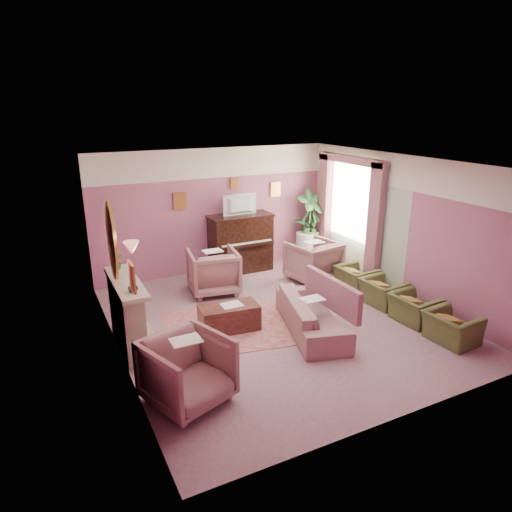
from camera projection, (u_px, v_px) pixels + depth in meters
name	position (u px, v px, depth m)	size (l,w,h in m)	color
floor	(278.00, 321.00, 8.19)	(5.50, 6.00, 0.01)	gray
ceiling	(281.00, 163.00, 7.30)	(5.50, 6.00, 0.01)	white
wall_back	(214.00, 211.00, 10.29)	(5.50, 0.02, 2.80)	#874F76
wall_front	(408.00, 316.00, 5.20)	(5.50, 0.02, 2.80)	#874F76
wall_left	(113.00, 271.00, 6.58)	(0.02, 6.00, 2.80)	#874F76
wall_right	(402.00, 228.00, 8.91)	(0.02, 6.00, 2.80)	#874F76
picture_rail_band	(213.00, 163.00, 9.94)	(5.50, 0.01, 0.65)	white
stripe_panel	(358.00, 229.00, 10.11)	(0.01, 3.00, 2.15)	#AABA9E
fireplace_surround	(127.00, 317.00, 7.09)	(0.30, 1.40, 1.10)	#AEA289
fireplace_inset	(134.00, 324.00, 7.18)	(0.18, 0.72, 0.68)	black
fire_ember	(138.00, 334.00, 7.25)	(0.06, 0.54, 0.10)	orange
mantel_shelf	(126.00, 283.00, 6.92)	(0.40, 1.55, 0.07)	#AEA289
hearth	(142.00, 345.00, 7.34)	(0.55, 1.50, 0.02)	#AEA289
mirror_frame	(112.00, 241.00, 6.64)	(0.04, 0.72, 1.20)	#C48840
mirror_glass	(113.00, 241.00, 6.66)	(0.01, 0.60, 1.06)	white
sconce_shade	(131.00, 248.00, 5.73)	(0.20, 0.20, 0.16)	#F38B7B
piano	(241.00, 244.00, 10.47)	(1.40, 0.60, 1.30)	black
piano_keyshelf	(247.00, 245.00, 10.15)	(1.30, 0.12, 0.06)	black
piano_keys	(247.00, 243.00, 10.14)	(1.20, 0.08, 0.02)	white
piano_top	(240.00, 216.00, 10.26)	(1.45, 0.65, 0.04)	black
television	(241.00, 203.00, 10.13)	(0.80, 0.12, 0.48)	black
print_back_left	(180.00, 201.00, 9.82)	(0.30, 0.03, 0.38)	#C48840
print_back_right	(275.00, 189.00, 10.79)	(0.26, 0.03, 0.34)	#C48840
print_back_mid	(235.00, 183.00, 10.28)	(0.22, 0.03, 0.26)	#C48840
print_left_wall	(132.00, 277.00, 5.48)	(0.03, 0.28, 0.36)	#C48840
window_blind	(351.00, 199.00, 10.11)	(0.03, 1.40, 1.80)	beige
curtain_left	(375.00, 226.00, 9.42)	(0.16, 0.34, 2.60)	#884D5D
curtain_right	(324.00, 209.00, 10.98)	(0.16, 0.34, 2.60)	#884D5D
pelmet	(351.00, 160.00, 9.80)	(0.16, 2.20, 0.16)	#884D5D
mantel_plant	(118.00, 261.00, 7.34)	(0.16, 0.16, 0.28)	#37713B
mantel_vase	(133.00, 287.00, 6.46)	(0.16, 0.16, 0.16)	white
area_rug	(237.00, 326.00, 7.96)	(2.50, 1.80, 0.01)	#B0615E
coffee_table	(229.00, 318.00, 7.80)	(1.00, 0.50, 0.45)	#48211B
table_paper	(232.00, 305.00, 7.75)	(0.35, 0.28, 0.01)	silver
sofa	(312.00, 308.00, 7.73)	(0.67, 2.02, 0.82)	#9A6D6C
sofa_throw	(332.00, 294.00, 7.84)	(0.10, 1.53, 0.56)	#884D5D
floral_armchair_left	(213.00, 269.00, 9.30)	(0.96, 0.96, 1.00)	#9A6D6C
floral_armchair_right	(313.00, 259.00, 9.90)	(0.96, 0.96, 1.00)	#9A6D6C
floral_armchair_front	(187.00, 367.00, 5.82)	(0.96, 0.96, 1.00)	#9A6D6C
olive_chair_a	(452.00, 323.00, 7.36)	(0.55, 0.78, 0.67)	#4C5329
olive_chair_b	(415.00, 304.00, 8.05)	(0.55, 0.78, 0.67)	#4C5329
olive_chair_c	(383.00, 288.00, 8.75)	(0.55, 0.78, 0.67)	#4C5329
olive_chair_d	(356.00, 275.00, 9.45)	(0.55, 0.78, 0.67)	#4C5329
side_table	(306.00, 247.00, 11.27)	(0.52, 0.52, 0.70)	white
side_plant_big	(307.00, 226.00, 11.11)	(0.30, 0.30, 0.34)	#37713B
side_plant_small	(313.00, 228.00, 11.08)	(0.16, 0.16, 0.28)	#37713B
palm_pot	(309.00, 253.00, 11.37)	(0.34, 0.34, 0.34)	#965728
palm_plant	(311.00, 218.00, 11.09)	(0.76, 0.76, 1.44)	#37713B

